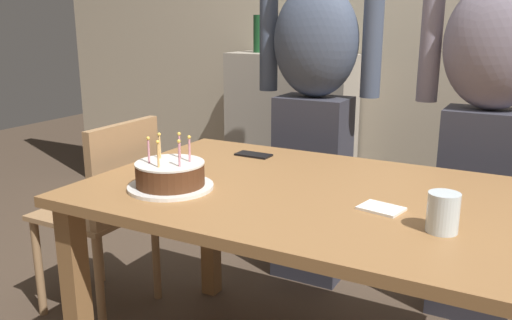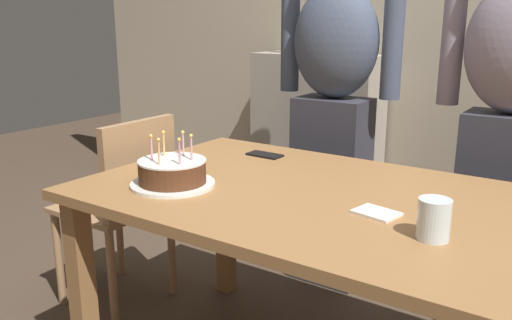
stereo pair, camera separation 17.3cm
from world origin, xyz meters
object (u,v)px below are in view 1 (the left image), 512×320
object	(u,v)px
cell_phone	(254,155)
napkin_stack	(381,208)
person_man_bearded	(314,107)
dining_chair	(110,203)
birthday_cake	(170,176)
person_woman_cardigan	(488,121)
water_glass_near	(443,212)

from	to	relation	value
cell_phone	napkin_stack	distance (m)	0.74
person_man_bearded	dining_chair	world-z (taller)	person_man_bearded
napkin_stack	dining_chair	size ratio (longest dim) A/B	0.14
birthday_cake	napkin_stack	distance (m)	0.68
napkin_stack	birthday_cake	bearing A→B (deg)	-168.98
person_man_bearded	person_woman_cardigan	size ratio (longest dim) A/B	1.00
person_woman_cardigan	dining_chair	world-z (taller)	person_woman_cardigan
cell_phone	dining_chair	size ratio (longest dim) A/B	0.17
water_glass_near	dining_chair	world-z (taller)	dining_chair
birthday_cake	water_glass_near	size ratio (longest dim) A/B	2.65
water_glass_near	person_woman_cardigan	distance (m)	0.98
water_glass_near	napkin_stack	xyz separation A→B (m)	(-0.19, 0.09, -0.05)
person_man_bearded	dining_chair	bearing A→B (deg)	50.46
birthday_cake	cell_phone	bearing A→B (deg)	86.41
birthday_cake	dining_chair	size ratio (longest dim) A/B	0.32
birthday_cake	person_man_bearded	world-z (taller)	person_man_bearded
person_woman_cardigan	dining_chair	distance (m)	1.63
napkin_stack	person_woman_cardigan	size ratio (longest dim) A/B	0.07
person_man_bearded	person_woman_cardigan	world-z (taller)	same
cell_phone	person_woman_cardigan	world-z (taller)	person_woman_cardigan
water_glass_near	person_woman_cardigan	xyz separation A→B (m)	(0.00, 0.98, 0.08)
napkin_stack	cell_phone	bearing A→B (deg)	149.10
cell_phone	dining_chair	world-z (taller)	dining_chair
water_glass_near	cell_phone	size ratio (longest dim) A/B	0.74
water_glass_near	person_man_bearded	world-z (taller)	person_man_bearded
dining_chair	person_man_bearded	bearing A→B (deg)	140.46
person_woman_cardigan	napkin_stack	bearing A→B (deg)	78.07
cell_phone	dining_chair	distance (m)	0.66
person_woman_cardigan	dining_chair	xyz separation A→B (m)	(-1.40, -0.75, -0.36)
water_glass_near	cell_phone	bearing A→B (deg)	150.30
birthday_cake	cell_phone	distance (m)	0.51
napkin_stack	dining_chair	world-z (taller)	dining_chair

